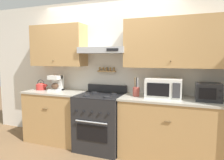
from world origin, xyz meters
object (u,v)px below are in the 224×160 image
stove_range (100,121)px  tea_kettle (41,86)px  toaster_oven (208,92)px  coffee_maker (56,83)px  microwave (164,88)px  utensil_crock (136,91)px

stove_range → tea_kettle: tea_kettle is taller
toaster_oven → tea_kettle: bearing=180.0°
toaster_oven → stove_range: bearing=-178.1°
coffee_maker → microwave: (1.94, -0.01, 0.01)m
coffee_maker → toaster_oven: (2.55, -0.03, -0.02)m
coffee_maker → microwave: microwave is taller
tea_kettle → toaster_oven: size_ratio=0.71×
microwave → stove_range: bearing=-175.8°
stove_range → utensil_crock: utensil_crock is taller
stove_range → toaster_oven: bearing=1.9°
microwave → utensil_crock: (-0.42, -0.02, -0.07)m
microwave → toaster_oven: size_ratio=1.58×
stove_range → tea_kettle: bearing=177.4°
tea_kettle → toaster_oven: toaster_oven is taller
microwave → utensil_crock: 0.43m
tea_kettle → toaster_oven: (2.88, -0.00, 0.06)m
microwave → toaster_oven: microwave is taller
stove_range → tea_kettle: size_ratio=4.45×
tea_kettle → microwave: 2.27m
tea_kettle → coffee_maker: coffee_maker is taller
coffee_maker → toaster_oven: size_ratio=0.85×
tea_kettle → microwave: bearing=0.5°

